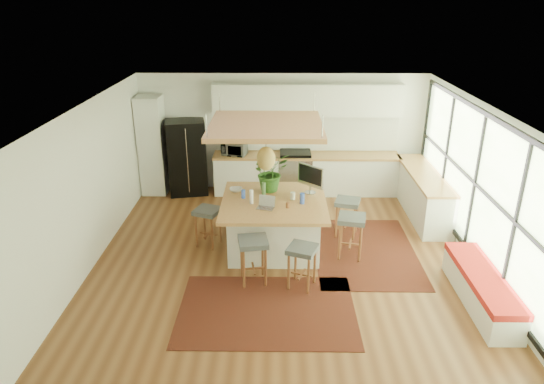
{
  "coord_description": "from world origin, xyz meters",
  "views": [
    {
      "loc": [
        -0.1,
        -7.42,
        4.35
      ],
      "look_at": [
        -0.2,
        0.5,
        1.1
      ],
      "focal_mm": 32.19,
      "sensor_mm": 36.0,
      "label": 1
    }
  ],
  "objects_px": {
    "island_plant": "(270,176)",
    "stool_right_back": "(346,218)",
    "stool_near_right": "(302,267)",
    "microwave": "(234,147)",
    "laptop": "(265,202)",
    "island": "(274,224)",
    "stool_near_left": "(253,262)",
    "monitor": "(311,180)",
    "stool_right_front": "(351,238)",
    "stool_left_side": "(208,227)",
    "fridge": "(187,155)"
  },
  "relations": [
    {
      "from": "stool_right_front",
      "to": "monitor",
      "type": "bearing_deg",
      "value": 134.78
    },
    {
      "from": "stool_near_right",
      "to": "island_plant",
      "type": "height_order",
      "value": "island_plant"
    },
    {
      "from": "island",
      "to": "stool_near_right",
      "type": "height_order",
      "value": "island"
    },
    {
      "from": "stool_right_front",
      "to": "stool_right_back",
      "type": "height_order",
      "value": "stool_right_front"
    },
    {
      "from": "island",
      "to": "stool_near_left",
      "type": "distance_m",
      "value": 1.2
    },
    {
      "from": "stool_near_left",
      "to": "monitor",
      "type": "bearing_deg",
      "value": 57.28
    },
    {
      "from": "stool_left_side",
      "to": "laptop",
      "type": "relative_size",
      "value": 2.38
    },
    {
      "from": "fridge",
      "to": "monitor",
      "type": "relative_size",
      "value": 2.94
    },
    {
      "from": "stool_right_back",
      "to": "microwave",
      "type": "relative_size",
      "value": 1.38
    },
    {
      "from": "stool_near_left",
      "to": "stool_near_right",
      "type": "distance_m",
      "value": 0.78
    },
    {
      "from": "monitor",
      "to": "stool_right_back",
      "type": "bearing_deg",
      "value": 53.23
    },
    {
      "from": "stool_right_back",
      "to": "island_plant",
      "type": "height_order",
      "value": "island_plant"
    },
    {
      "from": "stool_left_side",
      "to": "island_plant",
      "type": "bearing_deg",
      "value": 20.26
    },
    {
      "from": "fridge",
      "to": "stool_left_side",
      "type": "distance_m",
      "value": 2.75
    },
    {
      "from": "island",
      "to": "stool_right_front",
      "type": "distance_m",
      "value": 1.39
    },
    {
      "from": "stool_right_front",
      "to": "stool_left_side",
      "type": "distance_m",
      "value": 2.59
    },
    {
      "from": "fridge",
      "to": "stool_near_right",
      "type": "height_order",
      "value": "fridge"
    },
    {
      "from": "monitor",
      "to": "laptop",
      "type": "bearing_deg",
      "value": -95.36
    },
    {
      "from": "laptop",
      "to": "monitor",
      "type": "distance_m",
      "value": 1.08
    },
    {
      "from": "fridge",
      "to": "island",
      "type": "relative_size",
      "value": 0.93
    },
    {
      "from": "island_plant",
      "to": "stool_right_back",
      "type": "bearing_deg",
      "value": -0.17
    },
    {
      "from": "stool_right_back",
      "to": "laptop",
      "type": "relative_size",
      "value": 2.43
    },
    {
      "from": "fridge",
      "to": "stool_near_left",
      "type": "relative_size",
      "value": 2.24
    },
    {
      "from": "laptop",
      "to": "island",
      "type": "bearing_deg",
      "value": 82.3
    },
    {
      "from": "island",
      "to": "stool_left_side",
      "type": "height_order",
      "value": "island"
    },
    {
      "from": "island",
      "to": "microwave",
      "type": "bearing_deg",
      "value": 109.19
    },
    {
      "from": "stool_right_front",
      "to": "laptop",
      "type": "bearing_deg",
      "value": -179.29
    },
    {
      "from": "stool_right_back",
      "to": "stool_left_side",
      "type": "bearing_deg",
      "value": -170.88
    },
    {
      "from": "stool_near_left",
      "to": "stool_left_side",
      "type": "distance_m",
      "value": 1.52
    },
    {
      "from": "stool_right_back",
      "to": "stool_right_front",
      "type": "bearing_deg",
      "value": -92.34
    },
    {
      "from": "stool_left_side",
      "to": "laptop",
      "type": "distance_m",
      "value": 1.34
    },
    {
      "from": "stool_near_left",
      "to": "stool_left_side",
      "type": "xyz_separation_m",
      "value": [
        -0.89,
        1.24,
        0.0
      ]
    },
    {
      "from": "stool_near_right",
      "to": "stool_near_left",
      "type": "bearing_deg",
      "value": 169.46
    },
    {
      "from": "stool_near_right",
      "to": "laptop",
      "type": "bearing_deg",
      "value": 121.71
    },
    {
      "from": "stool_left_side",
      "to": "microwave",
      "type": "distance_m",
      "value": 2.68
    },
    {
      "from": "stool_near_right",
      "to": "stool_right_front",
      "type": "distance_m",
      "value": 1.33
    },
    {
      "from": "stool_near_right",
      "to": "stool_right_front",
      "type": "height_order",
      "value": "stool_right_front"
    },
    {
      "from": "laptop",
      "to": "monitor",
      "type": "relative_size",
      "value": 0.52
    },
    {
      "from": "stool_near_right",
      "to": "monitor",
      "type": "height_order",
      "value": "monitor"
    },
    {
      "from": "stool_near_right",
      "to": "microwave",
      "type": "bearing_deg",
      "value": 109.17
    },
    {
      "from": "stool_near_left",
      "to": "laptop",
      "type": "height_order",
      "value": "laptop"
    },
    {
      "from": "laptop",
      "to": "monitor",
      "type": "height_order",
      "value": "monitor"
    },
    {
      "from": "laptop",
      "to": "island_plant",
      "type": "height_order",
      "value": "island_plant"
    },
    {
      "from": "stool_left_side",
      "to": "monitor",
      "type": "xyz_separation_m",
      "value": [
        1.87,
        0.29,
        0.83
      ]
    },
    {
      "from": "fridge",
      "to": "microwave",
      "type": "bearing_deg",
      "value": -11.89
    },
    {
      "from": "stool_near_left",
      "to": "laptop",
      "type": "bearing_deg",
      "value": 77.98
    },
    {
      "from": "island",
      "to": "stool_left_side",
      "type": "relative_size",
      "value": 2.55
    },
    {
      "from": "laptop",
      "to": "island_plant",
      "type": "distance_m",
      "value": 0.86
    },
    {
      "from": "stool_right_back",
      "to": "laptop",
      "type": "height_order",
      "value": "laptop"
    },
    {
      "from": "stool_right_back",
      "to": "island_plant",
      "type": "xyz_separation_m",
      "value": [
        -1.45,
        0.0,
        0.86
      ]
    }
  ]
}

